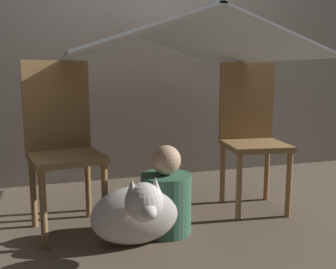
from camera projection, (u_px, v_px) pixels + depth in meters
name	position (u px, v px, depth m)	size (l,w,h in m)	color
ground_plane	(173.00, 225.00, 2.30)	(8.80, 8.80, 0.00)	brown
wall_back	(131.00, 35.00, 3.19)	(7.00, 0.05, 2.50)	#6B6056
chair_left	(62.00, 140.00, 2.21)	(0.46, 0.46, 1.00)	olive
chair_right	(251.00, 130.00, 2.58)	(0.44, 0.44, 1.00)	olive
sheet_canopy	(168.00, 42.00, 2.22)	(1.23, 1.51, 0.22)	silver
person_front	(166.00, 197.00, 2.18)	(0.29, 0.29, 0.52)	#38664C
dog	(138.00, 212.00, 1.99)	(0.50, 0.42, 0.42)	silver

